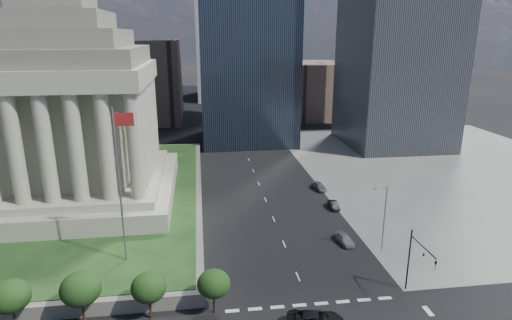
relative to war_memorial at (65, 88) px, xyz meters
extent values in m
plane|color=black|center=(34.00, 52.00, -21.40)|extent=(500.00, 500.00, 0.00)
cube|color=slate|center=(80.00, 12.00, -21.38)|extent=(68.00, 90.00, 0.03)
cube|color=#635F55|center=(-11.00, 2.00, -20.50)|extent=(66.00, 70.00, 1.80)
cube|color=#173415|center=(-11.00, 2.00, -19.55)|extent=(64.00, 68.00, 0.10)
cylinder|color=slate|center=(12.00, -24.00, -9.50)|extent=(0.24, 0.24, 20.00)
cube|color=maroon|center=(13.20, -24.00, -1.00)|extent=(2.40, 0.05, 1.60)
cube|color=black|center=(36.00, 47.00, 8.60)|extent=(26.00, 26.00, 60.00)
cube|color=brown|center=(66.00, 82.00, -11.40)|extent=(20.00, 30.00, 20.00)
cube|color=brown|center=(4.00, 82.00, -7.40)|extent=(24.00, 30.00, 28.00)
cylinder|color=black|center=(46.50, -32.50, -17.40)|extent=(0.18, 0.18, 8.00)
cylinder|color=black|center=(46.50, -35.25, -14.20)|extent=(0.14, 5.50, 0.14)
cube|color=black|center=(46.50, -38.00, -15.00)|extent=(0.30, 0.30, 1.10)
cylinder|color=slate|center=(47.50, -23.00, -16.40)|extent=(0.16, 0.16, 10.00)
cylinder|color=slate|center=(46.60, -23.00, -11.60)|extent=(1.80, 0.12, 0.12)
cube|color=slate|center=(45.70, -23.00, -11.70)|extent=(0.50, 0.22, 0.14)
imported|color=black|center=(33.59, -38.00, -20.54)|extent=(3.85, 6.58, 1.72)
imported|color=gray|center=(43.00, -19.97, -20.66)|extent=(4.48, 2.21, 1.47)
imported|color=black|center=(45.50, -6.82, -20.77)|extent=(1.42, 3.88, 1.27)
imported|color=#56585D|center=(45.50, 2.75, -20.63)|extent=(4.70, 2.41, 1.53)
camera|label=1|loc=(22.09, -75.54, 8.76)|focal=30.00mm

